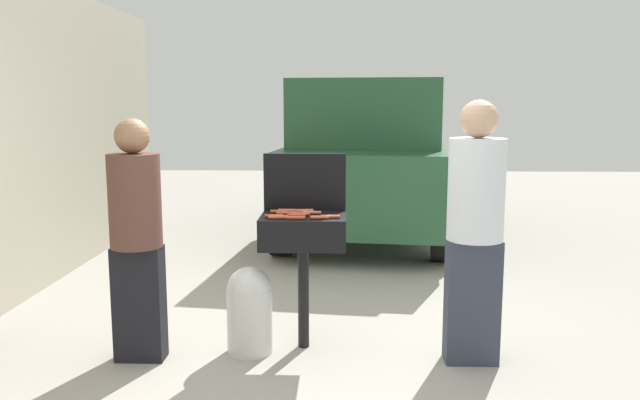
% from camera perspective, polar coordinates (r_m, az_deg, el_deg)
% --- Properties ---
extents(ground_plane, '(24.00, 24.00, 0.00)m').
position_cam_1_polar(ground_plane, '(4.65, -0.80, -13.49)').
color(ground_plane, '#9E998E').
extents(bbq_grill, '(0.60, 0.44, 0.97)m').
position_cam_1_polar(bbq_grill, '(4.53, -1.50, -3.22)').
color(bbq_grill, black).
rests_on(bbq_grill, ground).
extents(grill_lid_open, '(0.60, 0.05, 0.42)m').
position_cam_1_polar(grill_lid_open, '(4.69, -1.36, 1.61)').
color(grill_lid_open, black).
rests_on(grill_lid_open, bbq_grill).
extents(hot_dog_0, '(0.13, 0.03, 0.03)m').
position_cam_1_polar(hot_dog_0, '(4.53, -3.08, -1.17)').
color(hot_dog_0, '#B74C33').
rests_on(hot_dog_0, bbq_grill).
extents(hot_dog_1, '(0.13, 0.04, 0.03)m').
position_cam_1_polar(hot_dog_1, '(4.63, -1.43, -0.96)').
color(hot_dog_1, '#C6593D').
rests_on(hot_dog_1, bbq_grill).
extents(hot_dog_2, '(0.13, 0.03, 0.03)m').
position_cam_1_polar(hot_dog_2, '(4.39, 0.94, -1.49)').
color(hot_dog_2, '#C6593D').
rests_on(hot_dog_2, bbq_grill).
extents(hot_dog_3, '(0.13, 0.03, 0.03)m').
position_cam_1_polar(hot_dog_3, '(4.44, -2.11, -1.38)').
color(hot_dog_3, '#AD4228').
rests_on(hot_dog_3, bbq_grill).
extents(hot_dog_4, '(0.13, 0.03, 0.03)m').
position_cam_1_polar(hot_dog_4, '(4.34, -2.18, -1.60)').
color(hot_dog_4, '#AD4228').
rests_on(hot_dog_4, bbq_grill).
extents(hot_dog_5, '(0.13, 0.04, 0.03)m').
position_cam_1_polar(hot_dog_5, '(4.36, -0.01, -1.55)').
color(hot_dog_5, '#C6593D').
rests_on(hot_dog_5, bbq_grill).
extents(hot_dog_6, '(0.13, 0.03, 0.03)m').
position_cam_1_polar(hot_dog_6, '(4.54, -0.72, -1.13)').
color(hot_dog_6, '#C6593D').
rests_on(hot_dog_6, bbq_grill).
extents(hot_dog_7, '(0.13, 0.03, 0.03)m').
position_cam_1_polar(hot_dog_7, '(4.58, -1.37, -1.05)').
color(hot_dog_7, '#B74C33').
rests_on(hot_dog_7, bbq_grill).
extents(hot_dog_8, '(0.13, 0.03, 0.03)m').
position_cam_1_polar(hot_dog_8, '(4.49, -1.74, -1.26)').
color(hot_dog_8, '#B74C33').
rests_on(hot_dog_8, bbq_grill).
extents(hot_dog_9, '(0.13, 0.03, 0.03)m').
position_cam_1_polar(hot_dog_9, '(4.64, -2.95, -0.95)').
color(hot_dog_9, '#C6593D').
rests_on(hot_dog_9, bbq_grill).
extents(hot_dog_10, '(0.13, 0.03, 0.03)m').
position_cam_1_polar(hot_dog_10, '(4.60, -3.63, -1.03)').
color(hot_dog_10, '#AD4228').
rests_on(hot_dog_10, bbq_grill).
extents(hot_dog_11, '(0.13, 0.04, 0.03)m').
position_cam_1_polar(hot_dog_11, '(4.37, -3.76, -1.54)').
color(hot_dog_11, '#C6593D').
rests_on(hot_dog_11, bbq_grill).
extents(hot_dog_12, '(0.13, 0.03, 0.03)m').
position_cam_1_polar(hot_dog_12, '(4.42, -4.10, -1.43)').
color(hot_dog_12, '#AD4228').
rests_on(hot_dog_12, bbq_grill).
extents(propane_tank, '(0.32, 0.32, 0.62)m').
position_cam_1_polar(propane_tank, '(4.59, -6.30, -9.57)').
color(propane_tank, silver).
rests_on(propane_tank, ground).
extents(person_left, '(0.35, 0.35, 1.65)m').
position_cam_1_polar(person_left, '(4.47, -16.05, -2.72)').
color(person_left, black).
rests_on(person_left, ground).
extents(person_right, '(0.37, 0.37, 1.77)m').
position_cam_1_polar(person_right, '(4.36, 13.65, -2.03)').
color(person_right, '#333847').
rests_on(person_right, ground).
extents(parked_minivan, '(2.45, 4.59, 2.02)m').
position_cam_1_polar(parked_minivan, '(8.60, 4.53, 3.85)').
color(parked_minivan, '#234C2D').
rests_on(parked_minivan, ground).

